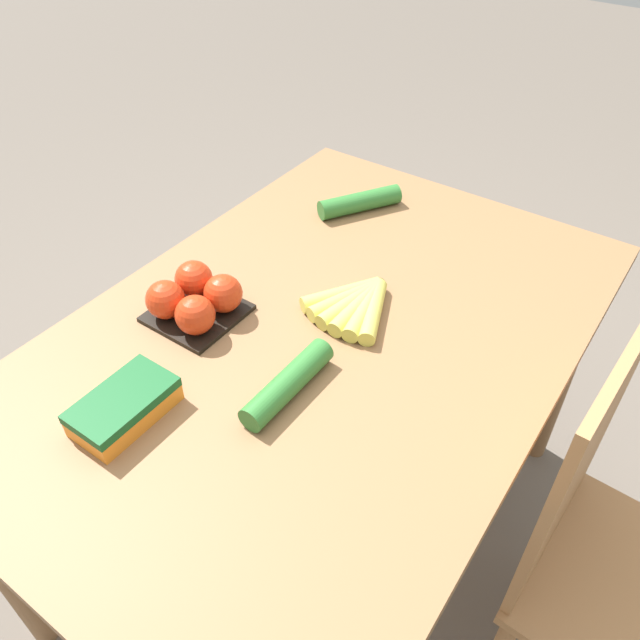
{
  "coord_description": "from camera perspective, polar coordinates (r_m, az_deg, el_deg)",
  "views": [
    {
      "loc": [
        0.77,
        0.54,
        1.64
      ],
      "look_at": [
        0.0,
        0.0,
        0.81
      ],
      "focal_mm": 35.0,
      "sensor_mm": 36.0,
      "label": 1
    }
  ],
  "objects": [
    {
      "name": "carrot_bag",
      "position": [
        1.15,
        -17.51,
        -7.41
      ],
      "size": [
        0.18,
        0.11,
        0.05
      ],
      "color": "orange",
      "rests_on": "dining_table"
    },
    {
      "name": "ground_plane",
      "position": [
        1.9,
        0.0,
        -18.66
      ],
      "size": [
        12.0,
        12.0,
        0.0
      ],
      "primitive_type": "plane",
      "color": "#665B51"
    },
    {
      "name": "chair",
      "position": [
        1.41,
        24.81,
        -19.17
      ],
      "size": [
        0.44,
        0.42,
        0.98
      ],
      "rotation": [
        0.0,
        0.0,
        3.09
      ],
      "color": "#A87547",
      "rests_on": "ground_plane"
    },
    {
      "name": "tomato_pack",
      "position": [
        1.32,
        -11.37,
        1.93
      ],
      "size": [
        0.18,
        0.18,
        0.09
      ],
      "color": "black",
      "rests_on": "dining_table"
    },
    {
      "name": "cucumber_near",
      "position": [
        1.65,
        3.66,
        10.72
      ],
      "size": [
        0.21,
        0.16,
        0.05
      ],
      "color": "#2D702D",
      "rests_on": "dining_table"
    },
    {
      "name": "dining_table",
      "position": [
        1.35,
        0.0,
        -4.15
      ],
      "size": [
        1.38,
        0.93,
        0.78
      ],
      "color": "olive",
      "rests_on": "ground_plane"
    },
    {
      "name": "cucumber_far",
      "position": [
        1.15,
        -2.93,
        -5.79
      ],
      "size": [
        0.22,
        0.05,
        0.05
      ],
      "color": "#2D702D",
      "rests_on": "dining_table"
    },
    {
      "name": "banana_bunch",
      "position": [
        1.32,
        3.31,
        1.5
      ],
      "size": [
        0.2,
        0.2,
        0.04
      ],
      "color": "brown",
      "rests_on": "dining_table"
    }
  ]
}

